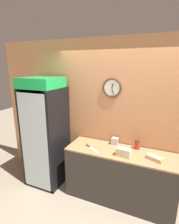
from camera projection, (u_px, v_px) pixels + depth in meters
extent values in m
cube|color=tan|center=(126.00, 119.00, 3.00)|extent=(5.20, 0.06, 2.70)
torus|color=#4C3823|center=(112.00, 88.00, 2.93)|extent=(0.33, 0.04, 0.33)
cylinder|color=silver|center=(112.00, 88.00, 2.93)|extent=(0.27, 0.01, 0.27)
cube|color=black|center=(113.00, 86.00, 2.90)|extent=(0.03, 0.01, 0.07)
cube|color=black|center=(113.00, 91.00, 2.92)|extent=(0.05, 0.01, 0.11)
cube|color=#332D28|center=(119.00, 176.00, 2.95)|extent=(1.77, 0.57, 0.88)
cube|color=#9E754C|center=(121.00, 152.00, 2.83)|extent=(1.77, 0.57, 0.02)
cube|color=black|center=(56.00, 131.00, 3.60)|extent=(0.66, 0.04, 1.87)
cube|color=black|center=(33.00, 134.00, 3.44)|extent=(0.05, 0.67, 1.87)
cube|color=black|center=(60.00, 139.00, 3.21)|extent=(0.05, 0.67, 1.87)
cube|color=black|center=(49.00, 178.00, 3.56)|extent=(0.66, 0.67, 0.05)
cube|color=white|center=(55.00, 131.00, 3.58)|extent=(0.56, 0.02, 1.77)
cube|color=silver|center=(34.00, 144.00, 3.03)|extent=(0.56, 0.01, 1.77)
cube|color=green|center=(41.00, 83.00, 3.03)|extent=(0.66, 0.60, 0.18)
cube|color=silver|center=(47.00, 160.00, 3.44)|extent=(0.54, 0.55, 0.01)
cube|color=silver|center=(46.00, 145.00, 3.35)|extent=(0.54, 0.55, 0.01)
cube|color=silver|center=(45.00, 128.00, 3.26)|extent=(0.54, 0.55, 0.01)
cube|color=silver|center=(44.00, 111.00, 3.17)|extent=(0.54, 0.55, 0.01)
cylinder|color=gold|center=(45.00, 110.00, 2.86)|extent=(0.06, 0.06, 0.17)
cylinder|color=gold|center=(44.00, 103.00, 2.83)|extent=(0.02, 0.02, 0.07)
cylinder|color=orange|center=(28.00, 126.00, 3.10)|extent=(0.06, 0.06, 0.17)
cylinder|color=orange|center=(28.00, 120.00, 3.07)|extent=(0.02, 0.02, 0.07)
cylinder|color=#B2BCCC|center=(47.00, 130.00, 2.95)|extent=(0.07, 0.07, 0.16)
cylinder|color=#B2BCCC|center=(47.00, 123.00, 2.92)|extent=(0.03, 0.03, 0.07)
cylinder|color=navy|center=(29.00, 143.00, 3.20)|extent=(0.06, 0.06, 0.18)
cylinder|color=navy|center=(28.00, 136.00, 3.16)|extent=(0.02, 0.02, 0.08)
cylinder|color=#2D6B38|center=(32.00, 109.00, 2.98)|extent=(0.08, 0.08, 0.15)
cylinder|color=#2D6B38|center=(31.00, 103.00, 2.95)|extent=(0.03, 0.03, 0.06)
cylinder|color=#72337F|center=(47.00, 165.00, 3.16)|extent=(0.08, 0.08, 0.13)
cylinder|color=#72337F|center=(46.00, 160.00, 3.13)|extent=(0.03, 0.03, 0.06)
cube|color=beige|center=(123.00, 154.00, 2.66)|extent=(0.23, 0.13, 0.06)
cube|color=beige|center=(124.00, 151.00, 2.65)|extent=(0.23, 0.12, 0.06)
cube|color=tan|center=(155.00, 158.00, 2.56)|extent=(0.26, 0.19, 0.06)
cube|color=silver|center=(94.00, 150.00, 2.87)|extent=(0.24, 0.17, 0.00)
cube|color=brown|center=(88.00, 145.00, 3.00)|extent=(0.10, 0.08, 0.02)
cylinder|color=#B72D23|center=(137.00, 145.00, 2.90)|extent=(0.09, 0.09, 0.13)
cylinder|color=#262628|center=(138.00, 141.00, 2.88)|extent=(0.08, 0.08, 0.01)
cube|color=#B7B2AD|center=(115.00, 141.00, 3.06)|extent=(0.11, 0.09, 0.12)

